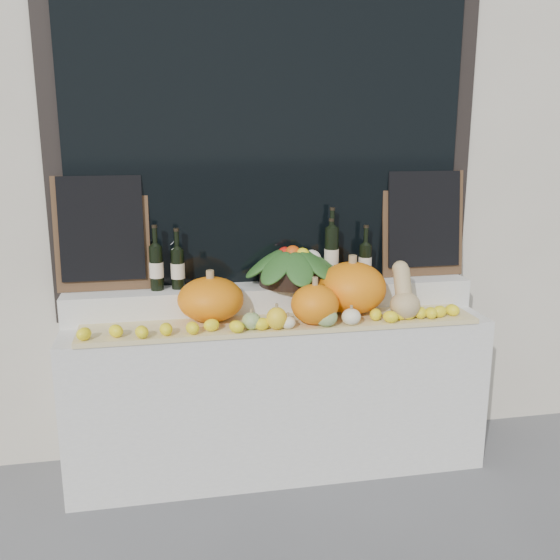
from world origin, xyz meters
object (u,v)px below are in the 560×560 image
Objects in this scene: pumpkin_left at (211,299)px; wine_bottle_tall at (332,254)px; pumpkin_right at (352,288)px; butternut_squash at (404,296)px; produce_bowl at (293,265)px.

wine_bottle_tall reaches higher than pumpkin_left.
pumpkin_left is 0.82× the size of wine_bottle_tall.
pumpkin_right is at bearing -72.93° from wine_bottle_tall.
butternut_squash is at bearing -47.24° from wine_bottle_tall.
produce_bowl is 0.24m from wine_bottle_tall.
wine_bottle_tall is (-0.31, 0.34, 0.18)m from butternut_squash.
butternut_squash is 0.70× the size of wine_bottle_tall.
pumpkin_left is at bearing 179.55° from pumpkin_right.
pumpkin_right is 0.28m from butternut_squash.
wine_bottle_tall reaches higher than butternut_squash.
pumpkin_left is at bearing -164.45° from wine_bottle_tall.
butternut_squash is (0.25, -0.13, -0.02)m from pumpkin_right.
pumpkin_right reaches higher than pumpkin_left.
pumpkin_left is 1.18× the size of butternut_squash.
butternut_squash is at bearing -7.77° from pumpkin_left.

